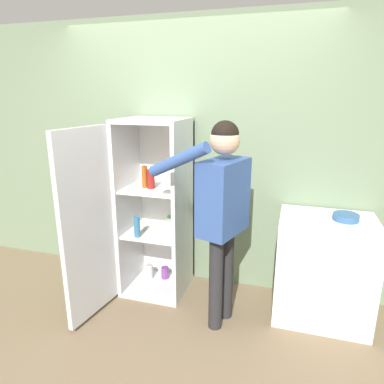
{
  "coord_description": "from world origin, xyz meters",
  "views": [
    {
      "loc": [
        0.95,
        -2.16,
        1.86
      ],
      "look_at": [
        0.09,
        0.65,
        1.02
      ],
      "focal_mm": 32.0,
      "sensor_mm": 36.0,
      "label": 1
    }
  ],
  "objects": [
    {
      "name": "ground_plane",
      "position": [
        0.0,
        0.0,
        0.0
      ],
      "size": [
        12.0,
        12.0,
        0.0
      ],
      "primitive_type": "plane",
      "color": "#7A664C"
    },
    {
      "name": "wall_back",
      "position": [
        0.0,
        0.98,
        1.27
      ],
      "size": [
        7.0,
        0.06,
        2.55
      ],
      "color": "gray",
      "rests_on": "ground_plane"
    },
    {
      "name": "refrigerator",
      "position": [
        -0.34,
        0.56,
        0.82
      ],
      "size": [
        0.72,
        1.15,
        1.66
      ],
      "color": "silver",
      "rests_on": "ground_plane"
    },
    {
      "name": "person",
      "position": [
        0.44,
        0.3,
        1.07
      ],
      "size": [
        0.76,
        0.55,
        1.68
      ],
      "color": "#262628",
      "rests_on": "ground_plane"
    },
    {
      "name": "counter",
      "position": [
        1.25,
        0.64,
        0.45
      ],
      "size": [
        0.76,
        0.58,
        0.89
      ],
      "color": "white",
      "rests_on": "ground_plane"
    },
    {
      "name": "bowl",
      "position": [
        1.38,
        0.65,
        0.92
      ],
      "size": [
        0.2,
        0.2,
        0.05
      ],
      "color": "#335B8E",
      "rests_on": "counter"
    }
  ]
}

